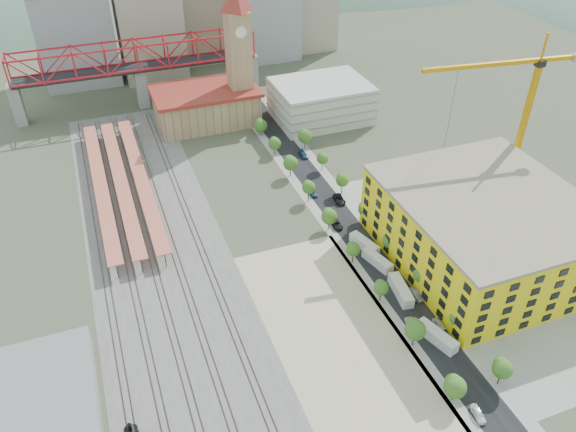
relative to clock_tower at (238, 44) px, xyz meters
name	(u,v)px	position (x,y,z in m)	size (l,w,h in m)	color
ground	(300,248)	(-8.00, -79.99, -28.70)	(400.00, 400.00, 0.00)	#474C38
ballast_strip	(154,239)	(-44.00, -62.49, -28.67)	(36.00, 165.00, 0.06)	#605E59
dirt_lot	(336,335)	(-12.00, -111.49, -28.67)	(28.00, 67.00, 0.06)	tan
street_asphalt	(332,206)	(8.00, -64.99, -28.67)	(12.00, 170.00, 0.06)	black
sidewalk_west	(315,210)	(2.50, -64.99, -28.68)	(3.00, 170.00, 0.04)	gray
sidewalk_east	(349,202)	(13.50, -64.99, -28.68)	(3.00, 170.00, 0.04)	gray
construction_pad	(487,255)	(37.00, -99.99, -28.67)	(50.00, 90.00, 0.06)	gray
rail_tracks	(148,240)	(-45.80, -62.49, -28.55)	(26.56, 160.00, 0.18)	#382B23
platform_canopies	(120,180)	(-49.00, -34.99, -24.70)	(16.00, 80.00, 4.12)	#C8644D
station_hall	(206,105)	(-13.00, 2.01, -22.03)	(38.00, 24.00, 13.10)	tan
clock_tower	(238,44)	(0.00, 0.00, 0.00)	(12.00, 12.00, 52.00)	tan
parking_garage	(321,101)	(28.00, -9.99, -21.70)	(34.00, 26.00, 14.00)	silver
truss_bridge	(137,59)	(-33.00, 25.01, -9.83)	(94.00, 9.60, 25.60)	gray
construction_building	(485,229)	(34.00, -99.99, -19.29)	(44.60, 50.60, 18.80)	yellow
warehouse	(38,408)	(-74.00, -109.99, -26.20)	(22.00, 32.00, 5.00)	gray
street_trees	(346,225)	(8.00, -74.99, -28.70)	(15.40, 124.40, 8.00)	#295C1B
skyline	(197,13)	(-0.53, 62.32, -5.89)	(133.00, 46.00, 60.00)	#9EA0A3
distant_hills	(225,107)	(37.28, 180.01, -108.23)	(647.00, 264.00, 227.00)	#4C6B59
tower_crane	(520,102)	(57.77, -76.59, 1.46)	(45.59, 7.49, 48.86)	orange
site_trailer_a	(437,337)	(8.00, -120.71, -27.31)	(2.67, 10.16, 2.78)	silver
site_trailer_b	(401,290)	(8.00, -105.08, -27.28)	(2.72, 10.33, 2.83)	silver
site_trailer_c	(377,261)	(8.00, -93.26, -27.41)	(2.47, 9.37, 2.57)	silver
site_trailer_d	(364,244)	(8.00, -85.90, -27.42)	(2.46, 9.36, 2.56)	silver
car_0	(478,414)	(5.00, -139.99, -27.96)	(1.75, 4.34, 1.48)	white
car_1	(412,325)	(5.00, -115.40, -27.94)	(1.61, 4.61, 1.52)	#A1A1A6
car_2	(336,224)	(5.00, -74.59, -27.95)	(2.46, 5.34, 1.48)	black
car_3	(313,193)	(5.00, -57.51, -28.03)	(1.87, 4.60, 1.34)	navy
car_4	(439,324)	(11.00, -117.20, -28.04)	(1.55, 3.85, 1.31)	silver
car_5	(416,294)	(11.00, -107.05, -27.90)	(1.68, 4.83, 1.59)	gray
car_6	(339,199)	(11.00, -63.64, -27.90)	(2.64, 5.72, 1.59)	black
car_7	(303,154)	(11.00, -34.78, -27.93)	(2.15, 5.28, 1.53)	navy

